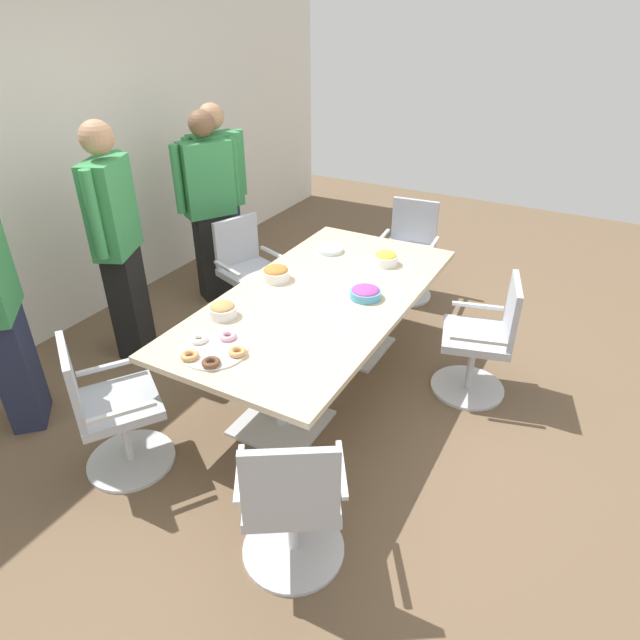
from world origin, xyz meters
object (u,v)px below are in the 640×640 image
object	(u,v)px
office_chair_4	(408,255)
snack_bowl_cookies	(223,310)
snack_bowl_pretzels	(276,273)
snack_bowl_chips_yellow	(386,258)
office_chair_0	(249,277)
office_chair_2	(292,505)
office_chair_3	(482,344)
office_chair_1	(111,414)
person_standing_2	(210,206)
person_standing_1	(117,241)
conference_table	(320,311)
donut_platter	(214,350)
snack_bowl_candy_mix	(366,292)
person_standing_3	(219,198)
plate_stack	(330,250)

from	to	relation	value
office_chair_4	snack_bowl_cookies	bearing A→B (deg)	73.56
snack_bowl_pretzels	snack_bowl_chips_yellow	xyz separation A→B (m)	(0.64, -0.60, -0.00)
office_chair_0	snack_bowl_chips_yellow	xyz separation A→B (m)	(0.13, -1.23, 0.40)
office_chair_2	office_chair_3	xyz separation A→B (m)	(1.89, -0.44, 0.00)
office_chair_4	snack_bowl_pretzels	world-z (taller)	office_chair_4
office_chair_1	snack_bowl_pretzels	xyz separation A→B (m)	(1.41, -0.27, 0.40)
office_chair_3	person_standing_2	world-z (taller)	person_standing_2
office_chair_0	person_standing_1	distance (m)	1.18
conference_table	snack_bowl_pretzels	world-z (taller)	snack_bowl_pretzels
snack_bowl_pretzels	donut_platter	distance (m)	1.01
snack_bowl_candy_mix	snack_bowl_chips_yellow	bearing A→B (deg)	9.42
office_chair_3	snack_bowl_cookies	size ratio (longest dim) A/B	5.02
person_standing_3	office_chair_3	bearing A→B (deg)	102.18
person_standing_1	snack_bowl_pretzels	bearing A→B (deg)	83.77
snack_bowl_cookies	office_chair_4	bearing A→B (deg)	-10.87
office_chair_3	office_chair_4	size ratio (longest dim) A/B	1.00
person_standing_3	snack_bowl_cookies	distance (m)	1.97
donut_platter	office_chair_4	bearing A→B (deg)	-4.87
person_standing_3	donut_platter	bearing A→B (deg)	59.67
person_standing_3	snack_bowl_pretzels	bearing A→B (deg)	75.93
person_standing_2	snack_bowl_candy_mix	size ratio (longest dim) A/B	7.99
person_standing_3	snack_bowl_candy_mix	bearing A→B (deg)	88.64
office_chair_4	person_standing_1	distance (m)	2.64
office_chair_3	person_standing_2	size ratio (longest dim) A/B	0.52
office_chair_4	person_standing_3	bearing A→B (deg)	18.10
snack_bowl_candy_mix	donut_platter	bearing A→B (deg)	154.89
office_chair_0	office_chair_1	xyz separation A→B (m)	(-1.93, -0.37, 0.00)
snack_bowl_cookies	office_chair_1	bearing A→B (deg)	161.47
snack_bowl_cookies	snack_bowl_chips_yellow	distance (m)	1.40
office_chair_0	conference_table	bearing A→B (deg)	80.62
office_chair_4	plate_stack	xyz separation A→B (m)	(-0.99, 0.33, 0.36)
office_chair_0	person_standing_3	size ratio (longest dim) A/B	0.52
office_chair_0	snack_bowl_cookies	world-z (taller)	office_chair_0
snack_bowl_pretzels	snack_bowl_cookies	bearing A→B (deg)	179.43
office_chair_0	office_chair_3	world-z (taller)	same
office_chair_3	snack_bowl_cookies	distance (m)	1.84
conference_table	snack_bowl_chips_yellow	xyz separation A→B (m)	(0.70, -0.20, 0.18)
office_chair_3	person_standing_1	size ratio (longest dim) A/B	0.50
conference_table	snack_bowl_cookies	xyz separation A→B (m)	(-0.56, 0.41, 0.17)
office_chair_1	donut_platter	world-z (taller)	office_chair_1
conference_table	person_standing_2	size ratio (longest dim) A/B	1.38
snack_bowl_candy_mix	snack_bowl_chips_yellow	xyz separation A→B (m)	(0.58, 0.10, 0.01)
person_standing_1	person_standing_2	size ratio (longest dim) A/B	1.06
office_chair_3	donut_platter	world-z (taller)	office_chair_3
office_chair_2	snack_bowl_cookies	size ratio (longest dim) A/B	5.02
office_chair_2	snack_bowl_cookies	world-z (taller)	office_chair_2
person_standing_2	snack_bowl_candy_mix	world-z (taller)	person_standing_2
office_chair_3	plate_stack	world-z (taller)	office_chair_3
snack_bowl_candy_mix	snack_bowl_chips_yellow	distance (m)	0.59
snack_bowl_cookies	conference_table	bearing A→B (deg)	-36.05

